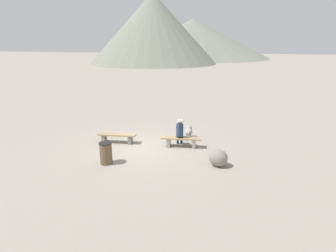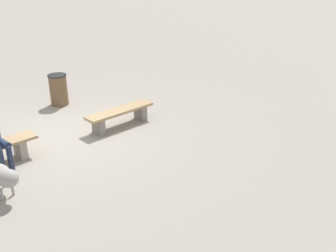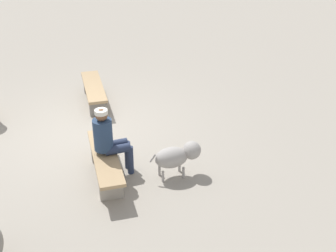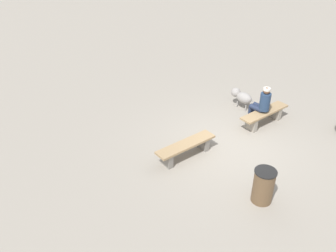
% 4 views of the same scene
% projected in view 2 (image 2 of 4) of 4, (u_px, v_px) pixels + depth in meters
% --- Properties ---
extents(ground, '(210.00, 210.00, 0.06)m').
position_uv_depth(ground, '(62.00, 138.00, 9.13)').
color(ground, gray).
extents(bench_left, '(1.83, 0.55, 0.44)m').
position_uv_depth(bench_left, '(120.00, 115.00, 9.58)').
color(bench_left, gray).
rests_on(bench_left, ground).
extents(dog, '(0.44, 0.91, 0.62)m').
position_uv_depth(dog, '(2.00, 176.00, 6.76)').
color(dog, gray).
rests_on(dog, ground).
extents(trash_bin, '(0.51, 0.51, 0.86)m').
position_uv_depth(trash_bin, '(59.00, 90.00, 10.91)').
color(trash_bin, brown).
rests_on(trash_bin, ground).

